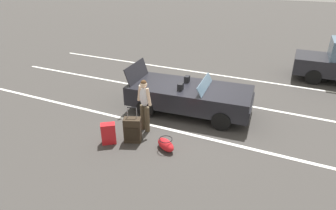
# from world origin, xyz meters

# --- Properties ---
(ground_plane) EXTENTS (80.00, 80.00, 0.00)m
(ground_plane) POSITION_xyz_m (0.00, 0.00, 0.00)
(ground_plane) COLOR #383533
(lot_line_near) EXTENTS (18.00, 0.12, 0.01)m
(lot_line_near) POSITION_xyz_m (0.00, -1.39, 0.00)
(lot_line_near) COLOR silver
(lot_line_near) RESTS_ON ground_plane
(lot_line_mid) EXTENTS (18.00, 0.12, 0.01)m
(lot_line_mid) POSITION_xyz_m (0.00, 1.31, 0.00)
(lot_line_mid) COLOR silver
(lot_line_mid) RESTS_ON ground_plane
(lot_line_far) EXTENTS (18.00, 0.12, 0.01)m
(lot_line_far) POSITION_xyz_m (0.00, 4.01, 0.00)
(lot_line_far) COLOR silver
(lot_line_far) RESTS_ON ground_plane
(convertible_car) EXTENTS (4.27, 2.08, 1.53)m
(convertible_car) POSITION_xyz_m (0.20, 0.02, 0.59)
(convertible_car) COLOR black
(convertible_car) RESTS_ON ground_plane
(suitcase_large_black) EXTENTS (0.55, 0.44, 1.06)m
(suitcase_large_black) POSITION_xyz_m (-0.80, -2.42, 0.37)
(suitcase_large_black) COLOR #2D2319
(suitcase_large_black) RESTS_ON ground_plane
(suitcase_medium_bright) EXTENTS (0.46, 0.43, 0.62)m
(suitcase_medium_bright) POSITION_xyz_m (-1.38, -2.78, 0.31)
(suitcase_medium_bright) COLOR red
(suitcase_medium_bright) RESTS_ON ground_plane
(duffel_bag) EXTENTS (0.70, 0.59, 0.34)m
(duffel_bag) POSITION_xyz_m (0.23, -2.39, 0.16)
(duffel_bag) COLOR red
(duffel_bag) RESTS_ON ground_plane
(traveler_person) EXTENTS (0.60, 0.32, 1.65)m
(traveler_person) POSITION_xyz_m (-0.78, -1.72, 0.93)
(traveler_person) COLOR #4C3F2D
(traveler_person) RESTS_ON ground_plane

